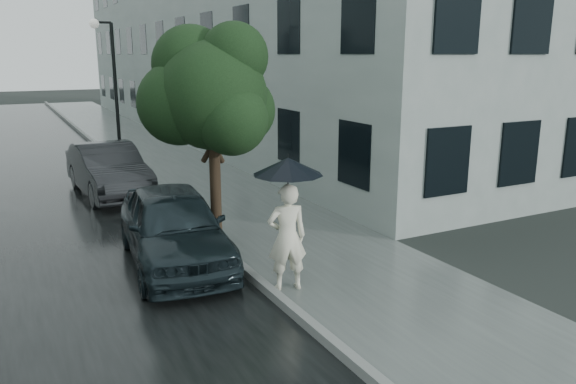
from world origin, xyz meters
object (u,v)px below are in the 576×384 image
pedestrian (287,237)px  car_far (108,170)px  car_near (174,226)px  street_tree (211,93)px  lamp_post (111,84)px

pedestrian → car_far: (-1.43, 8.07, -0.19)m
car_near → car_far: 6.04m
street_tree → car_near: size_ratio=1.05×
street_tree → car_far: size_ratio=1.03×
street_tree → car_far: 5.94m
pedestrian → lamp_post: size_ratio=0.36×
car_near → car_far: car_near is taller
car_near → street_tree: bearing=39.8°
lamp_post → car_far: bearing=-105.2°
pedestrian → car_far: 8.20m
lamp_post → street_tree: bearing=-91.0°
pedestrian → street_tree: size_ratio=0.40×
car_near → car_far: bearing=96.7°
street_tree → car_near: 2.70m
pedestrian → lamp_post: (-0.40, 12.44, 1.95)m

